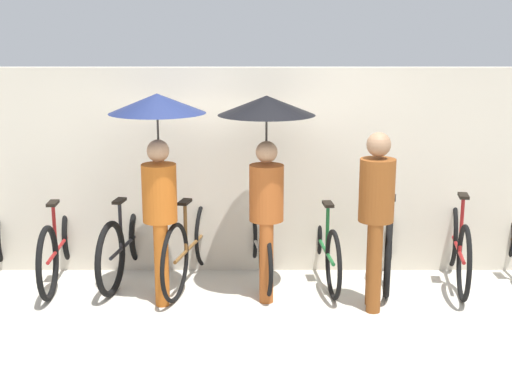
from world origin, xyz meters
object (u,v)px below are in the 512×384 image
object	(u,v)px
parked_bicycle_1	(58,244)
pedestrian_leading	(156,145)
parked_bicycle_5	(321,245)
parked_bicycle_7	(455,245)
parked_bicycle_3	(190,244)
pedestrian_center	(264,145)
pedestrian_trailing	(374,208)
parked_bicycle_4	(256,244)
parked_bicycle_6	(387,242)
parked_bicycle_2	(125,242)

from	to	relation	value
parked_bicycle_1	pedestrian_leading	size ratio (longest dim) A/B	0.92
parked_bicycle_5	parked_bicycle_7	bearing A→B (deg)	-98.40
parked_bicycle_3	pedestrian_center	distance (m)	1.37
parked_bicycle_5	pedestrian_trailing	size ratio (longest dim) A/B	1.07
parked_bicycle_3	parked_bicycle_4	size ratio (longest dim) A/B	1.06
parked_bicycle_1	parked_bicycle_6	size ratio (longest dim) A/B	1.05
parked_bicycle_5	pedestrian_center	world-z (taller)	pedestrian_center
parked_bicycle_3	pedestrian_trailing	xyz separation A→B (m)	(1.73, -0.70, 0.56)
parked_bicycle_3	parked_bicycle_7	xyz separation A→B (m)	(2.69, -0.00, -0.01)
parked_bicycle_7	pedestrian_center	distance (m)	2.26
pedestrian_leading	pedestrian_center	bearing A→B (deg)	-1.14
parked_bicycle_3	parked_bicycle_6	size ratio (longest dim) A/B	1.04
parked_bicycle_1	pedestrian_center	size ratio (longest dim) A/B	0.93
pedestrian_trailing	pedestrian_center	bearing A→B (deg)	167.51
parked_bicycle_5	pedestrian_center	xyz separation A→B (m)	(-0.60, -0.47, 1.12)
pedestrian_center	parked_bicycle_1	bearing A→B (deg)	168.03
parked_bicycle_6	parked_bicycle_7	distance (m)	0.68
parked_bicycle_2	parked_bicycle_7	xyz separation A→B (m)	(3.37, -0.11, 0.00)
pedestrian_leading	parked_bicycle_5	bearing A→B (deg)	13.30
parked_bicycle_7	pedestrian_leading	bearing A→B (deg)	107.50
parked_bicycle_2	pedestrian_trailing	distance (m)	2.60
parked_bicycle_1	parked_bicycle_2	bearing A→B (deg)	-88.38
parked_bicycle_2	pedestrian_leading	bearing A→B (deg)	-134.35
parked_bicycle_5	parked_bicycle_7	size ratio (longest dim) A/B	1.01
parked_bicycle_7	parked_bicycle_2	bearing A→B (deg)	96.71
parked_bicycle_6	parked_bicycle_4	bearing A→B (deg)	101.43
parked_bicycle_6	parked_bicycle_5	bearing A→B (deg)	101.91
parked_bicycle_2	parked_bicycle_7	distance (m)	3.37
parked_bicycle_3	pedestrian_leading	xyz separation A→B (m)	(-0.24, -0.46, 1.09)
parked_bicycle_1	parked_bicycle_5	world-z (taller)	parked_bicycle_5
parked_bicycle_5	parked_bicycle_6	xyz separation A→B (m)	(0.68, 0.00, 0.03)
pedestrian_leading	parked_bicycle_7	bearing A→B (deg)	3.04
parked_bicycle_5	pedestrian_trailing	xyz separation A→B (m)	(0.39, -0.79, 0.60)
pedestrian_trailing	parked_bicycle_7	bearing A→B (deg)	41.87
parked_bicycle_5	pedestrian_leading	size ratio (longest dim) A/B	0.90
parked_bicycle_2	parked_bicycle_6	bearing A→B (deg)	-81.74
parked_bicycle_5	parked_bicycle_7	xyz separation A→B (m)	(1.35, -0.09, 0.03)
parked_bicycle_3	pedestrian_trailing	size ratio (longest dim) A/B	1.08
parked_bicycle_4	parked_bicycle_3	bearing A→B (deg)	90.22
parked_bicycle_1	parked_bicycle_2	size ratio (longest dim) A/B	1.06
parked_bicycle_4	pedestrian_leading	xyz separation A→B (m)	(-0.91, -0.56, 1.13)
parked_bicycle_2	parked_bicycle_6	distance (m)	2.69
parked_bicycle_2	parked_bicycle_6	size ratio (longest dim) A/B	0.99
parked_bicycle_1	pedestrian_center	distance (m)	2.41
parked_bicycle_4	pedestrian_center	world-z (taller)	pedestrian_center
parked_bicycle_4	parked_bicycle_7	size ratio (longest dim) A/B	0.97
parked_bicycle_3	parked_bicycle_5	distance (m)	1.35
pedestrian_center	pedestrian_leading	bearing A→B (deg)	-175.38
parked_bicycle_6	pedestrian_center	distance (m)	1.74
pedestrian_center	pedestrian_trailing	bearing A→B (deg)	-18.35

